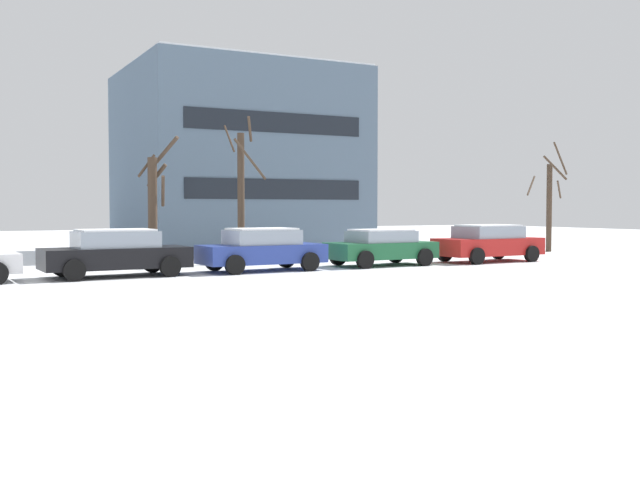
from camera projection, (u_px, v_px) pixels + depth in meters
name	position (u px, v px, depth m)	size (l,w,h in m)	color
ground_plane	(20.00, 335.00, 12.42)	(120.00, 120.00, 0.00)	white
road_surface	(0.00, 307.00, 15.87)	(80.00, 9.80, 0.00)	silver
parked_car_black	(116.00, 253.00, 22.92)	(4.47, 2.18, 1.47)	black
parked_car_blue	(262.00, 249.00, 24.97)	(4.25, 2.09, 1.45)	#283D93
parked_car_green	(381.00, 247.00, 27.32)	(4.07, 2.15, 1.35)	#1E6038
parked_car_red	(488.00, 243.00, 29.31)	(4.43, 2.21, 1.46)	red
tree_far_mid	(154.00, 205.00, 27.00)	(1.46, 1.46, 4.76)	#423326
tree_far_left	(241.00, 193.00, 28.32)	(1.41, 1.31, 5.58)	#423326
tree_far_right	(549.00, 203.00, 35.94)	(1.99, 2.06, 5.25)	#423326
building_far_right	(237.00, 161.00, 37.26)	(10.62, 9.63, 8.98)	slate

